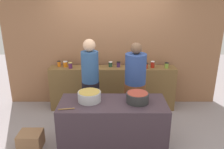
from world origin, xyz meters
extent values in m
plane|color=gray|center=(0.00, 0.00, 0.00)|extent=(12.00, 12.00, 0.00)
cube|color=#946444|center=(0.00, 1.45, 1.50)|extent=(4.80, 0.12, 3.00)
cube|color=brown|center=(0.00, 1.10, 0.48)|extent=(2.70, 0.36, 0.95)
cube|color=#3B2D36|center=(0.00, -0.30, 0.40)|extent=(1.70, 0.70, 0.81)
cylinder|color=orange|center=(-1.15, 1.16, 1.01)|extent=(0.07, 0.07, 0.11)
cylinder|color=black|center=(-1.15, 1.16, 1.07)|extent=(0.07, 0.07, 0.01)
cylinder|color=orange|center=(-1.01, 1.14, 1.01)|extent=(0.09, 0.09, 0.11)
cylinder|color=silver|center=(-1.01, 1.14, 1.07)|extent=(0.09, 0.09, 0.02)
cylinder|color=#572751|center=(-0.89, 1.04, 1.01)|extent=(0.08, 0.08, 0.11)
cylinder|color=#D6C666|center=(-0.89, 1.04, 1.07)|extent=(0.08, 0.08, 0.01)
cylinder|color=orange|center=(-0.50, 1.15, 1.01)|extent=(0.09, 0.09, 0.11)
cylinder|color=black|center=(-0.50, 1.15, 1.07)|extent=(0.09, 0.09, 0.01)
cylinder|color=brown|center=(-0.38, 1.09, 1.02)|extent=(0.08, 0.08, 0.13)
cylinder|color=silver|center=(-0.38, 1.09, 1.09)|extent=(0.08, 0.08, 0.01)
cylinder|color=#24432C|center=(-0.05, 1.14, 1.00)|extent=(0.08, 0.08, 0.10)
cylinder|color=silver|center=(-0.05, 1.14, 1.06)|extent=(0.08, 0.08, 0.01)
cylinder|color=#432456|center=(0.13, 1.12, 1.01)|extent=(0.08, 0.08, 0.11)
cylinder|color=black|center=(0.13, 1.12, 1.07)|extent=(0.08, 0.08, 0.01)
cylinder|color=#E75D0F|center=(0.33, 1.14, 1.01)|extent=(0.07, 0.07, 0.12)
cylinder|color=black|center=(0.33, 1.14, 1.08)|extent=(0.07, 0.07, 0.02)
cylinder|color=#3D1D55|center=(0.46, 1.03, 1.02)|extent=(0.08, 0.08, 0.13)
cylinder|color=black|center=(0.46, 1.03, 1.09)|extent=(0.08, 0.08, 0.01)
cylinder|color=#AF381A|center=(0.70, 1.03, 1.00)|extent=(0.09, 0.09, 0.10)
cylinder|color=black|center=(0.70, 1.03, 1.06)|extent=(0.09, 0.09, 0.01)
cylinder|color=#A62013|center=(0.85, 1.08, 1.02)|extent=(0.08, 0.08, 0.13)
cylinder|color=silver|center=(0.85, 1.08, 1.09)|extent=(0.08, 0.08, 0.01)
cylinder|color=olive|center=(1.14, 1.05, 1.01)|extent=(0.08, 0.08, 0.11)
cylinder|color=black|center=(1.14, 1.05, 1.07)|extent=(0.09, 0.09, 0.01)
cylinder|color=#B7B7BC|center=(-0.37, -0.24, 0.89)|extent=(0.37, 0.37, 0.16)
cylinder|color=#B39140|center=(-0.37, -0.24, 0.97)|extent=(0.34, 0.34, 0.00)
cylinder|color=#2D2D2D|center=(0.39, -0.29, 0.89)|extent=(0.35, 0.35, 0.15)
cylinder|color=#94382A|center=(0.39, -0.29, 0.97)|extent=(0.32, 0.32, 0.00)
cylinder|color=#9E703D|center=(-0.69, -0.53, 0.82)|extent=(0.24, 0.06, 0.02)
cylinder|color=black|center=(-0.41, 0.33, 0.46)|extent=(0.32, 0.32, 0.92)
cylinder|color=#2E5183|center=(-0.41, 0.33, 1.20)|extent=(0.31, 0.31, 0.56)
sphere|color=#D8A884|center=(-0.41, 0.33, 1.59)|extent=(0.22, 0.22, 0.22)
cylinder|color=brown|center=(0.41, 0.31, 0.45)|extent=(0.39, 0.39, 0.90)
cylinder|color=navy|center=(0.41, 0.31, 1.17)|extent=(0.38, 0.38, 0.55)
sphere|color=brown|center=(0.41, 0.31, 1.54)|extent=(0.20, 0.20, 0.20)
cube|color=#946947|center=(-1.36, -0.34, 0.14)|extent=(0.38, 0.33, 0.28)
camera|label=1|loc=(-0.01, -3.55, 2.40)|focal=36.57mm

